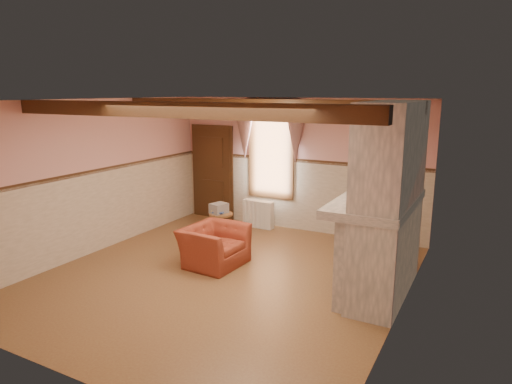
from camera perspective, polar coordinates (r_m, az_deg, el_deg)
The scene contains 26 objects.
floor at distance 7.51m, azimuth -4.16°, elevation -10.51°, with size 5.50×6.00×0.01m, color brown.
ceiling at distance 6.91m, azimuth -4.53°, elevation 11.38°, with size 5.50×6.00×0.01m, color silver.
wall_back at distance 9.70m, azimuth 5.18°, elevation 3.38°, with size 5.50×0.02×2.80m, color #DA9997.
wall_front at distance 4.91m, azimuth -23.49°, elevation -6.75°, with size 5.50×0.02×2.80m, color #DA9997.
wall_left at distance 8.83m, azimuth -19.60°, elevation 1.80°, with size 0.02×6.00×2.80m, color #DA9997.
wall_right at distance 6.10m, azimuth 18.08°, elevation -2.66°, with size 0.02×6.00×2.80m, color #DA9997.
wainscot at distance 7.25m, azimuth -4.25°, elevation -5.04°, with size 5.50×6.00×1.50m, color beige, non-canonical shape.
chair_rail at distance 7.06m, azimuth -4.35°, elevation 0.77°, with size 5.50×6.00×0.08m, color black, non-canonical shape.
firebox at distance 7.10m, azimuth 12.43°, elevation -8.25°, with size 0.20×0.95×0.90m, color black.
armchair at distance 7.90m, azimuth -5.27°, elevation -6.70°, with size 1.04×0.91×0.68m, color maroon.
side_table at distance 9.20m, azimuth -4.40°, elevation -4.31°, with size 0.47×0.47×0.55m, color brown.
book_stack at distance 9.10m, azimuth -4.66°, elevation -2.04°, with size 0.26×0.32×0.20m, color #B7AD8C.
radiator at distance 9.99m, azimuth 0.29°, elevation -2.76°, with size 0.70×0.18×0.60m, color white.
bowl at distance 6.65m, azimuth 14.61°, elevation -0.65°, with size 0.35×0.35×0.09m, color brown.
mantel_clock at distance 7.51m, azimuth 16.27°, elevation 1.17°, with size 0.14×0.24×0.20m, color black.
oil_lamp at distance 7.04m, azimuth 15.47°, elevation 0.81°, with size 0.11×0.11×0.28m, color gold.
candle_red at distance 6.26m, azimuth 13.74°, elevation -1.08°, with size 0.06×0.06×0.16m, color #A9142A.
jar_yellow at distance 6.42m, azimuth 14.09°, elevation -0.95°, with size 0.06×0.06×0.12m, color gold.
fireplace at distance 6.73m, azimuth 16.28°, elevation -1.15°, with size 0.85×2.00×2.80m, color gray.
mantel at distance 6.78m, azimuth 14.78°, elevation -1.32°, with size 1.05×2.05×0.12m, color gray.
overmantel_mirror at distance 6.71m, azimuth 13.53°, elevation 3.92°, with size 0.06×1.44×1.04m, color silver.
door at distance 10.69m, azimuth -5.42°, elevation 2.32°, with size 1.10×0.10×2.10m, color black.
window at distance 9.88m, azimuth 1.92°, elevation 5.06°, with size 1.06×0.08×2.02m, color white.
window_drapes at distance 9.74m, azimuth 1.71°, elevation 8.50°, with size 1.30×0.14×1.40m, color gray.
ceiling_beam_front at distance 5.94m, azimuth -10.83°, elevation 10.05°, with size 5.50×0.18×0.20m, color black.
ceiling_beam_back at distance 7.95m, azimuth 0.21°, elevation 10.84°, with size 5.50×0.18×0.20m, color black.
Camera 1 is at (3.71, -5.83, 2.93)m, focal length 32.00 mm.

